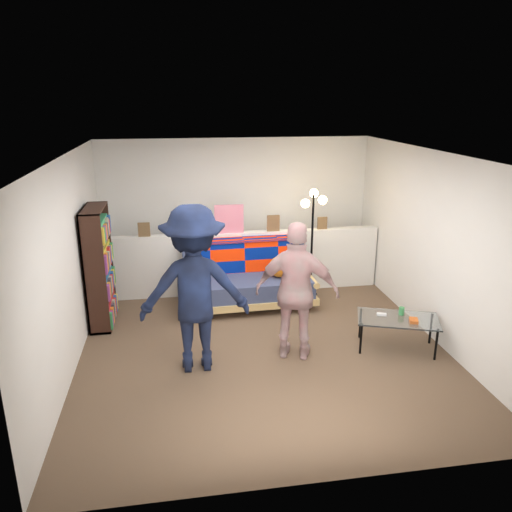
{
  "coord_description": "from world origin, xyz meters",
  "views": [
    {
      "loc": [
        -0.99,
        -5.72,
        3.04
      ],
      "look_at": [
        0.0,
        0.4,
        1.05
      ],
      "focal_mm": 35.0,
      "sensor_mm": 36.0,
      "label": 1
    }
  ],
  "objects": [
    {
      "name": "bookshelf",
      "position": [
        -2.08,
        0.96,
        0.77
      ],
      "size": [
        0.27,
        0.82,
        1.65
      ],
      "color": "black",
      "rests_on": "ground"
    },
    {
      "name": "room_shell",
      "position": [
        0.0,
        0.47,
        1.67
      ],
      "size": [
        4.6,
        5.05,
        2.45
      ],
      "color": "silver",
      "rests_on": "ground"
    },
    {
      "name": "person_left",
      "position": [
        -0.84,
        -0.45,
        0.97
      ],
      "size": [
        1.25,
        0.72,
        1.94
      ],
      "primitive_type": "imported",
      "rotation": [
        0.0,
        0.0,
        3.14
      ],
      "color": "black",
      "rests_on": "ground"
    },
    {
      "name": "futon_sofa",
      "position": [
        0.02,
        1.27,
        0.4
      ],
      "size": [
        2.01,
        1.02,
        0.85
      ],
      "color": "tan",
      "rests_on": "ground"
    },
    {
      "name": "coffee_table",
      "position": [
        1.66,
        -0.42,
        0.39
      ],
      "size": [
        1.11,
        0.84,
        0.51
      ],
      "color": "black",
      "rests_on": "ground"
    },
    {
      "name": "person_right",
      "position": [
        0.36,
        -0.41,
        0.84
      ],
      "size": [
        1.07,
        0.71,
        1.69
      ],
      "primitive_type": "imported",
      "rotation": [
        0.0,
        0.0,
        2.81
      ],
      "color": "pink",
      "rests_on": "ground"
    },
    {
      "name": "half_wall_ledge",
      "position": [
        0.0,
        1.8,
        0.5
      ],
      "size": [
        4.45,
        0.15,
        1.0
      ],
      "primitive_type": "cube",
      "color": "silver",
      "rests_on": "ground"
    },
    {
      "name": "floor_lamp",
      "position": [
        1.06,
        1.47,
        1.21
      ],
      "size": [
        0.37,
        0.31,
        1.7
      ],
      "color": "black",
      "rests_on": "ground"
    },
    {
      "name": "ground",
      "position": [
        0.0,
        0.0,
        0.0
      ],
      "size": [
        5.0,
        5.0,
        0.0
      ],
      "primitive_type": "plane",
      "color": "brown",
      "rests_on": "ground"
    },
    {
      "name": "ledge_decor",
      "position": [
        -0.23,
        1.78,
        1.18
      ],
      "size": [
        2.97,
        0.02,
        0.45
      ],
      "color": "brown",
      "rests_on": "half_wall_ledge"
    }
  ]
}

